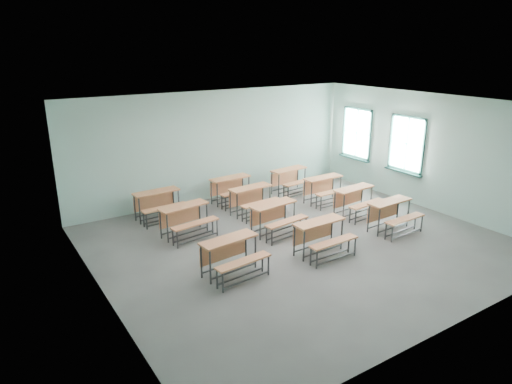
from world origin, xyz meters
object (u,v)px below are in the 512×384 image
Objects in this scene: desk_unit_r2c0 at (186,216)px; desk_unit_r2c2 at (325,186)px; desk_unit_r0c1 at (322,233)px; desk_unit_r2c1 at (253,197)px; desk_unit_r3c0 at (159,201)px; desk_unit_r3c1 at (232,186)px; desk_unit_r1c2 at (357,197)px; desk_unit_r0c2 at (393,211)px; desk_unit_r3c2 at (291,177)px; desk_unit_r1c1 at (276,214)px; desk_unit_r0c0 at (232,252)px.

desk_unit_r2c0 is 1.08× the size of desk_unit_r2c2.
desk_unit_r0c1 and desk_unit_r2c1 have the same top height.
desk_unit_r3c0 is 0.99× the size of desk_unit_r3c1.
desk_unit_r2c2 is (-0.01, 1.25, 0.00)m from desk_unit_r1c2.
desk_unit_r3c0 is at bearing 88.24° from desk_unit_r2c0.
desk_unit_r0c1 is 0.99× the size of desk_unit_r0c2.
desk_unit_r0c1 is 0.94× the size of desk_unit_r2c0.
desk_unit_r2c1 is at bearing 2.50° from desk_unit_r2c0.
desk_unit_r0c1 is at bearing -132.61° from desk_unit_r2c2.
desk_unit_r0c2 is at bearing -64.24° from desk_unit_r3c1.
desk_unit_r0c2 is 1.26m from desk_unit_r1c2.
desk_unit_r0c2 is at bearing -43.41° from desk_unit_r3c0.
desk_unit_r3c2 is at bearing 10.12° from desk_unit_r2c0.
desk_unit_r3c1 is (0.25, 2.55, 0.00)m from desk_unit_r1c1.
desk_unit_r3c1 is at bearing 77.66° from desk_unit_r1c1.
desk_unit_r1c2 is 0.97× the size of desk_unit_r2c0.
desk_unit_r2c0 and desk_unit_r3c1 have the same top height.
desk_unit_r2c0 is 2.61m from desk_unit_r3c1.
desk_unit_r0c1 is 0.97× the size of desk_unit_r2c1.
desk_unit_r2c2 and desk_unit_r3c0 have the same top height.
desk_unit_r0c1 is 0.97× the size of desk_unit_r1c2.
desk_unit_r0c1 is at bearing -155.11° from desk_unit_r1c2.
desk_unit_r2c2 is at bearing 21.79° from desk_unit_r0c0.
desk_unit_r2c2 is 2.70m from desk_unit_r3c1.
desk_unit_r1c1 is at bearing 26.42° from desk_unit_r0c0.
desk_unit_r2c0 is at bearing -168.45° from desk_unit_r3c2.
desk_unit_r2c1 and desk_unit_r3c0 have the same top height.
desk_unit_r0c2 is 3.80m from desk_unit_r3c2.
desk_unit_r1c2 is 2.55m from desk_unit_r3c2.
desk_unit_r0c1 and desk_unit_r3c2 have the same top height.
desk_unit_r1c1 is (-0.18, 1.48, 0.00)m from desk_unit_r0c1.
desk_unit_r0c0 and desk_unit_r3c1 have the same top height.
desk_unit_r0c2 is (4.47, -0.18, 0.00)m from desk_unit_r0c0.
desk_unit_r2c2 is (4.42, 0.05, 0.00)m from desk_unit_r2c0.
desk_unit_r3c2 is at bearing 60.25° from desk_unit_r0c1.
desk_unit_r1c2 is (2.37, 1.34, 0.00)m from desk_unit_r0c1.
desk_unit_r3c1 is at bearing 169.03° from desk_unit_r3c2.
desk_unit_r2c1 is (-2.28, 2.85, 0.00)m from desk_unit_r0c2.
desk_unit_r3c1 is (0.08, 4.04, 0.00)m from desk_unit_r0c1.
desk_unit_r2c2 is 4.77m from desk_unit_r3c0.
desk_unit_r2c0 is (-2.06, 2.54, 0.00)m from desk_unit_r0c1.
desk_unit_r2c0 is at bearing -149.13° from desk_unit_r3c1.
desk_unit_r2c1 is 0.98× the size of desk_unit_r3c2.
desk_unit_r0c1 is at bearing -89.97° from desk_unit_r1c1.
desk_unit_r2c2 is 0.97× the size of desk_unit_r3c0.
desk_unit_r0c2 is at bearing -55.54° from desk_unit_r2c1.
desk_unit_r0c2 is 2.89m from desk_unit_r1c1.
desk_unit_r0c1 is at bearing -95.54° from desk_unit_r2c1.
desk_unit_r1c1 is 2.57m from desk_unit_r3c1.
desk_unit_r2c1 is 1.11m from desk_unit_r3c1.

